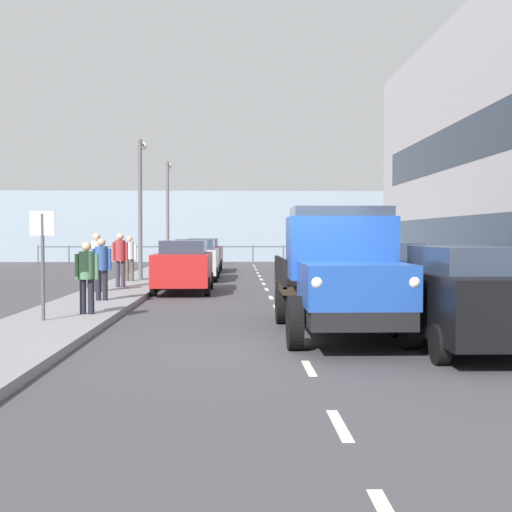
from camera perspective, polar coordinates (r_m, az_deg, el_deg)
The scene contains 20 objects.
ground_plane at distance 21.52m, azimuth 1.09°, elevation -3.23°, with size 80.00×80.00×0.00m, color #423F44.
sidewalk_left at distance 22.28m, azimuth 13.68°, elevation -2.91°, with size 2.23×44.03×0.15m, color gray.
sidewalk_right at distance 21.83m, azimuth -11.76°, elevation -3.00°, with size 2.23×44.03×0.15m, color gray.
road_centreline_markings at distance 21.25m, azimuth 1.13°, elevation -3.28°, with size 0.12×40.60×0.01m.
sea_horizon at distance 46.44m, azimuth -0.38°, elevation 2.60°, with size 80.00×0.80×5.00m, color #8C9EAD.
seawall_railing at distance 42.85m, azimuth -0.27°, elevation 0.54°, with size 28.08×0.08×1.20m.
truck_vintage_blue at distance 12.27m, azimuth 7.37°, elevation -1.58°, with size 2.17×5.64×2.43m.
car_black_kerbside_near at distance 11.46m, azimuth 17.83°, elevation -3.32°, with size 1.85×4.29×1.72m.
car_navy_kerbside_1 at distance 17.28m, azimuth 11.12°, elevation -1.55°, with size 1.83×3.91×1.72m.
car_red_oppositeside_0 at distance 21.64m, azimuth -6.32°, elevation -0.84°, with size 1.84×4.04×1.72m.
car_silver_oppositeside_1 at distance 27.67m, azimuth -5.30°, elevation -0.24°, with size 1.97×4.41×1.72m.
car_maroon_oppositeside_2 at distance 33.63m, azimuth -4.65°, elevation 0.14°, with size 1.92×4.23×1.72m.
pedestrian_by_lamp at distance 14.95m, azimuth -14.55°, elevation -1.35°, with size 0.53×0.34×1.61m.
pedestrian_in_dark_coat at distance 17.98m, azimuth -13.33°, elevation -0.67°, with size 0.53×0.34×1.67m.
pedestrian_with_bag at distance 20.77m, azimuth -13.74°, elevation -0.08°, with size 0.53×0.34×1.82m.
pedestrian_couple_b at distance 22.34m, azimuth -11.76°, elevation 0.07°, with size 0.53×0.34×1.82m.
pedestrian_couple_a at distance 25.27m, azimuth -10.98°, elevation 0.12°, with size 0.53×0.34×1.71m.
lamp_post_promenade at distance 26.60m, azimuth -10.03°, elevation 5.30°, with size 0.32×1.14×5.55m.
lamp_post_far at distance 36.48m, azimuth -7.69°, elevation 4.58°, with size 0.32×1.14×5.79m.
street_sign at distance 14.08m, azimuth -18.13°, elevation 0.84°, with size 0.50×0.07×2.25m.
Camera 1 is at (1.02, 11.18, 1.92)m, focal length 45.83 mm.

